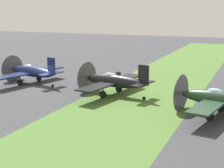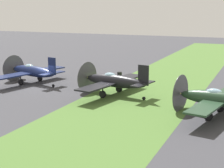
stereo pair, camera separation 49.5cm
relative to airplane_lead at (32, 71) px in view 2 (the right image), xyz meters
The scene contains 7 objects.
ground_plane 3.35m from the airplane_lead, 128.03° to the right, with size 160.00×160.00×0.00m, color #38383D.
grass_verge 14.47m from the airplane_lead, 97.36° to the right, with size 120.00×11.00×0.01m, color #476B2D.
airplane_lead is the anchor object (origin of this frame).
airplane_wingman 11.50m from the airplane_lead, 98.61° to the right, with size 10.34×8.25×3.66m.
airplane_trail 23.00m from the airplane_lead, 103.17° to the right, with size 10.32×8.24×3.65m.
fuel_drum 11.00m from the airplane_lead, 51.81° to the right, with size 0.60×0.60×0.90m, color black.
runway_marker_cone 13.09m from the airplane_lead, 46.77° to the right, with size 0.36×0.36×0.44m, color orange.
Camera 2 is at (-33.83, -23.18, 9.03)m, focal length 58.09 mm.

